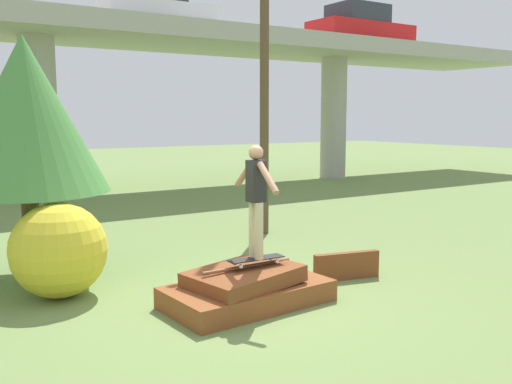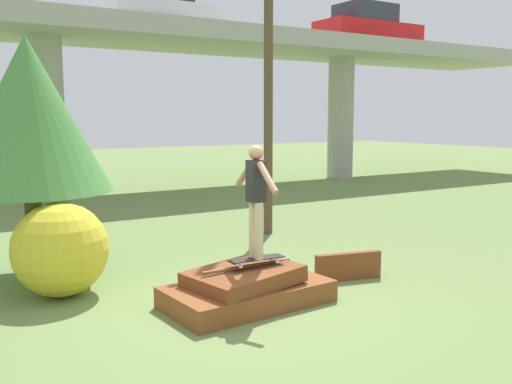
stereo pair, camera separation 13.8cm
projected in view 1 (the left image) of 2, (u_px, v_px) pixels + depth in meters
ground_plane at (248, 304)px, 8.05m from camera, size 80.00×80.00×0.00m
scrap_pile at (246, 289)px, 8.00m from camera, size 2.36×1.39×0.58m
scrap_plank_loose at (347, 266)px, 9.26m from camera, size 1.14×0.37×0.44m
skateboard at (256, 259)px, 7.98m from camera, size 0.84×0.27×0.09m
skater at (256, 194)px, 7.86m from camera, size 0.23×1.14×1.58m
highway_overpass at (36, 38)px, 17.60m from camera, size 44.00×4.70×5.73m
car_on_overpass_left at (360, 28)px, 23.82m from camera, size 4.59×1.89×1.50m
car_on_overpass_mid at (157, 7)px, 19.27m from camera, size 3.94×1.61×1.45m
utility_pole at (264, 30)px, 12.37m from camera, size 1.30×0.20×8.75m
tree_behind_left at (26, 115)px, 8.93m from camera, size 2.54×2.54×3.91m
bush_yellow_flowering at (59, 250)px, 8.30m from camera, size 1.40×1.40×1.40m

